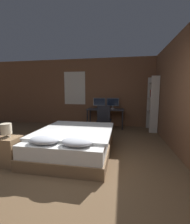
# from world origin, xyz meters

# --- Properties ---
(ground_plane) EXTENTS (20.00, 20.00, 0.00)m
(ground_plane) POSITION_xyz_m (0.00, 0.00, 0.00)
(ground_plane) COLOR brown
(wall_back) EXTENTS (12.00, 0.08, 2.70)m
(wall_back) POSITION_xyz_m (-0.01, 4.24, 1.35)
(wall_back) COLOR brown
(wall_back) RESTS_ON ground_plane
(wall_side_right) EXTENTS (0.06, 12.00, 2.70)m
(wall_side_right) POSITION_xyz_m (2.06, 1.50, 1.35)
(wall_side_right) COLOR brown
(wall_side_right) RESTS_ON ground_plane
(bed) EXTENTS (1.66, 2.05, 0.60)m
(bed) POSITION_xyz_m (-0.24, 1.31, 0.27)
(bed) COLOR #846647
(bed) RESTS_ON ground_plane
(nightstand) EXTENTS (0.44, 0.37, 0.54)m
(nightstand) POSITION_xyz_m (-1.34, 0.57, 0.27)
(nightstand) COLOR #997551
(nightstand) RESTS_ON ground_plane
(bedside_lamp) EXTENTS (0.19, 0.19, 0.27)m
(bedside_lamp) POSITION_xyz_m (-1.34, 0.57, 0.70)
(bedside_lamp) COLOR gray
(bedside_lamp) RESTS_ON nightstand
(desk) EXTENTS (1.41, 0.62, 0.73)m
(desk) POSITION_xyz_m (0.19, 3.86, 0.64)
(desk) COLOR #38383D
(desk) RESTS_ON ground_plane
(monitor_left) EXTENTS (0.48, 0.16, 0.41)m
(monitor_left) POSITION_xyz_m (-0.08, 4.07, 0.96)
(monitor_left) COLOR #B7B7BC
(monitor_left) RESTS_ON desk
(monitor_right) EXTENTS (0.48, 0.16, 0.41)m
(monitor_right) POSITION_xyz_m (0.45, 4.07, 0.96)
(monitor_right) COLOR #B7B7BC
(monitor_right) RESTS_ON desk
(keyboard) EXTENTS (0.39, 0.13, 0.02)m
(keyboard) POSITION_xyz_m (0.19, 3.65, 0.74)
(keyboard) COLOR #B7B7BC
(keyboard) RESTS_ON desk
(computer_mouse) EXTENTS (0.07, 0.05, 0.04)m
(computer_mouse) POSITION_xyz_m (0.47, 3.65, 0.75)
(computer_mouse) COLOR #B7B7BC
(computer_mouse) RESTS_ON desk
(office_chair) EXTENTS (0.52, 0.52, 0.94)m
(office_chair) POSITION_xyz_m (0.23, 3.12, 0.37)
(office_chair) COLOR black
(office_chair) RESTS_ON ground_plane
(bookshelf) EXTENTS (0.27, 0.70, 1.91)m
(bookshelf) POSITION_xyz_m (1.87, 3.66, 1.07)
(bookshelf) COLOR beige
(bookshelf) RESTS_ON ground_plane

